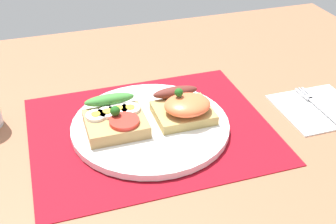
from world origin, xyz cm
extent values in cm
cube|color=#935B3F|center=(0.00, 0.00, -1.60)|extent=(120.00, 90.00, 3.20)
cube|color=maroon|center=(0.00, 0.00, 0.15)|extent=(38.33, 31.33, 0.30)
cylinder|color=white|center=(0.00, 0.00, 0.85)|extent=(25.47, 25.47, 1.10)
cube|color=tan|center=(-5.59, -0.19, 2.41)|extent=(9.33, 8.31, 2.02)
cylinder|color=red|center=(-4.54, -1.64, 3.72)|extent=(4.65, 4.65, 0.60)
ellipsoid|color=#3F8737|center=(-5.59, 4.36, 4.32)|extent=(8.21, 2.20, 1.80)
sphere|color=#1E5919|center=(-5.54, -0.19, 4.82)|extent=(1.60, 1.60, 1.60)
cylinder|color=white|center=(-8.39, 1.31, 3.67)|extent=(3.15, 3.15, 0.50)
cylinder|color=yellow|center=(-8.39, 1.31, 4.00)|extent=(1.42, 1.42, 0.16)
cylinder|color=white|center=(-6.52, 1.61, 3.67)|extent=(3.15, 3.15, 0.50)
cylinder|color=yellow|center=(-6.52, 1.61, 4.00)|extent=(1.42, 1.42, 0.16)
cylinder|color=white|center=(-4.66, 2.01, 3.67)|extent=(3.15, 3.15, 0.50)
cylinder|color=yellow|center=(-4.66, 2.01, 4.00)|extent=(1.42, 1.42, 0.16)
cylinder|color=white|center=(-2.79, 1.65, 3.67)|extent=(3.15, 3.15, 0.50)
cylinder|color=yellow|center=(-2.79, 1.65, 4.00)|extent=(1.42, 1.42, 0.16)
cube|color=tan|center=(5.59, -0.38, 2.21)|extent=(9.22, 7.99, 1.61)
ellipsoid|color=#F06A3C|center=(5.92, -0.98, 4.28)|extent=(7.56, 6.39, 2.53)
ellipsoid|color=maroon|center=(5.59, 4.01, 3.92)|extent=(7.84, 2.20, 1.80)
sphere|color=#1E5919|center=(4.79, 0.22, 6.25)|extent=(1.40, 1.40, 1.40)
cube|color=white|center=(29.61, -2.96, 0.30)|extent=(13.56, 13.11, 0.60)
cube|color=#B7B7BC|center=(29.59, -4.77, 0.76)|extent=(0.80, 9.04, 0.32)
cube|color=#B7B7BC|center=(29.59, -0.05, 0.76)|extent=(1.50, 1.20, 0.32)
cube|color=#B7B7BC|center=(28.94, 1.95, 0.76)|extent=(0.32, 2.80, 0.32)
cube|color=#B7B7BC|center=(29.59, 1.95, 0.76)|extent=(0.32, 2.80, 0.32)
cube|color=#B7B7BC|center=(30.24, 1.95, 0.76)|extent=(0.32, 2.80, 0.32)
camera|label=1|loc=(-15.06, -56.10, 41.35)|focal=46.77mm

